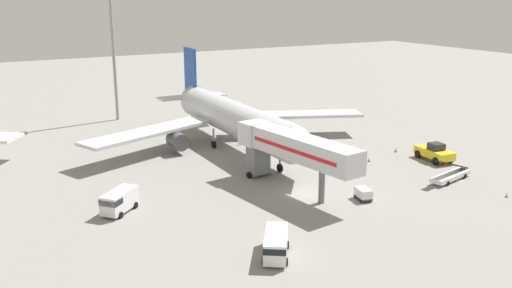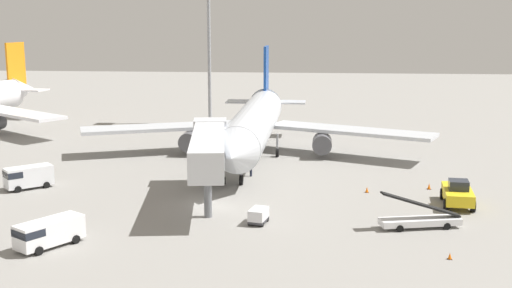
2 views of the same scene
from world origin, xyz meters
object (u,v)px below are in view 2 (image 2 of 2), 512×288
object	(u,v)px
service_van_far_center	(48,232)
belt_loader_truck	(420,219)
pushback_tug	(458,193)
ground_crew_worker_foreground	(251,168)
baggage_cart_near_left	(259,215)
safety_cone_bravo	(367,190)
apron_light_mast	(209,16)
jet_bridge	(209,148)
safety_cone_alpha	(429,186)
service_van_far_left	(27,176)
safety_cone_charlie	(450,256)
airplane_at_gate	(255,123)

from	to	relation	value
service_van_far_center	belt_loader_truck	bearing A→B (deg)	13.86
pushback_tug	ground_crew_worker_foreground	bearing A→B (deg)	154.52
baggage_cart_near_left	safety_cone_bravo	bearing A→B (deg)	47.48
baggage_cart_near_left	apron_light_mast	world-z (taller)	apron_light_mast
belt_loader_truck	safety_cone_bravo	world-z (taller)	belt_loader_truck
baggage_cart_near_left	jet_bridge	bearing A→B (deg)	127.93
belt_loader_truck	safety_cone_bravo	size ratio (longest dim) A/B	12.19
pushback_tug	belt_loader_truck	distance (m)	8.51
service_van_far_center	ground_crew_worker_foreground	xyz separation A→B (m)	(13.56, 24.27, -0.24)
pushback_tug	service_van_far_center	bearing A→B (deg)	-157.10
belt_loader_truck	baggage_cart_near_left	xyz separation A→B (m)	(-13.76, 0.01, -0.02)
safety_cone_alpha	jet_bridge	bearing A→B (deg)	-164.73
jet_bridge	apron_light_mast	distance (m)	48.90
service_van_far_left	safety_cone_charlie	distance (m)	43.21
service_van_far_center	baggage_cart_near_left	size ratio (longest dim) A/B	2.32
jet_bridge	belt_loader_truck	size ratio (longest dim) A/B	2.65
airplane_at_gate	belt_loader_truck	bearing A→B (deg)	-58.74
airplane_at_gate	safety_cone_alpha	distance (m)	24.40
pushback_tug	safety_cone_alpha	size ratio (longest dim) A/B	9.42
service_van_far_left	baggage_cart_near_left	bearing A→B (deg)	-21.06
pushback_tug	safety_cone_charlie	size ratio (longest dim) A/B	11.55
jet_bridge	airplane_at_gate	bearing A→B (deg)	82.48
safety_cone_alpha	safety_cone_bravo	distance (m)	6.79
ground_crew_worker_foreground	apron_light_mast	size ratio (longest dim) A/B	0.07
airplane_at_gate	safety_cone_charlie	size ratio (longest dim) A/B	88.86
jet_bridge	baggage_cart_near_left	world-z (taller)	jet_bridge
safety_cone_bravo	service_van_far_left	bearing A→B (deg)	-177.55
pushback_tug	service_van_far_left	world-z (taller)	pushback_tug
jet_bridge	safety_cone_bravo	distance (m)	16.84
service_van_far_left	service_van_far_center	world-z (taller)	service_van_far_left
safety_cone_alpha	airplane_at_gate	bearing A→B (deg)	143.89
pushback_tug	service_van_far_center	size ratio (longest dim) A/B	1.07
belt_loader_truck	safety_cone_bravo	bearing A→B (deg)	107.82
service_van_far_center	safety_cone_bravo	xyz separation A→B (m)	(26.00, 18.42, -0.94)
safety_cone_alpha	safety_cone_charlie	xyz separation A→B (m)	(-1.91, -20.22, -0.06)
ground_crew_worker_foreground	safety_cone_bravo	distance (m)	13.77
jet_bridge	belt_loader_truck	xyz separation A→B (m)	(19.14, -6.92, -4.40)
jet_bridge	ground_crew_worker_foreground	distance (m)	11.32
service_van_far_left	safety_cone_alpha	distance (m)	41.81
baggage_cart_near_left	ground_crew_worker_foreground	bearing A→B (deg)	97.59
airplane_at_gate	belt_loader_truck	distance (m)	31.94
baggage_cart_near_left	safety_cone_bravo	size ratio (longest dim) A/B	4.09
apron_light_mast	belt_loader_truck	bearing A→B (deg)	-63.81
service_van_far_left	apron_light_mast	size ratio (longest dim) A/B	0.19
jet_bridge	safety_cone_charlie	bearing A→B (deg)	-35.09
pushback_tug	apron_light_mast	distance (m)	58.26
belt_loader_truck	apron_light_mast	bearing A→B (deg)	116.19
pushback_tug	safety_cone_bravo	distance (m)	9.14
ground_crew_worker_foreground	safety_cone_alpha	xyz separation A→B (m)	(18.98, -4.02, -0.68)
ground_crew_worker_foreground	safety_cone_alpha	size ratio (longest dim) A/B	2.98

